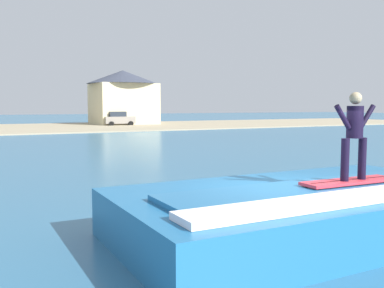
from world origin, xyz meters
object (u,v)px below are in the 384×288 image
(surfboard, at_px, (349,181))
(house_gabled_white, at_px, (123,95))
(wave_crest, at_px, (308,210))
(car_far_shore, at_px, (118,119))
(surfer, at_px, (355,131))

(surfboard, height_order, house_gabled_white, house_gabled_white)
(wave_crest, xyz_separation_m, car_far_shore, (11.16, 47.32, 0.45))
(wave_crest, bearing_deg, surfer, -32.76)
(wave_crest, relative_size, surfer, 4.44)
(car_far_shore, bearing_deg, wave_crest, -103.27)
(car_far_shore, height_order, house_gabled_white, house_gabled_white)
(wave_crest, xyz_separation_m, surfboard, (0.68, -0.42, 0.59))
(car_far_shore, bearing_deg, surfboard, -102.38)
(surfer, xyz_separation_m, house_gabled_white, (12.27, 51.20, 1.98))
(wave_crest, height_order, surfboard, surfboard)
(wave_crest, height_order, house_gabled_white, house_gabled_white)
(car_far_shore, bearing_deg, surfer, -102.32)
(car_far_shore, bearing_deg, house_gabled_white, 61.72)
(wave_crest, height_order, surfer, surfer)
(surfer, height_order, house_gabled_white, house_gabled_white)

